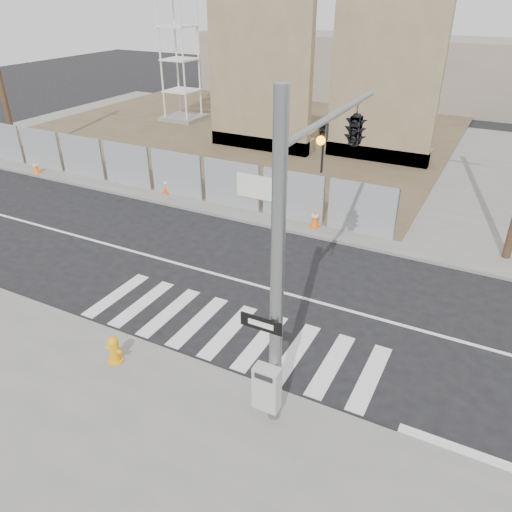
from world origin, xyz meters
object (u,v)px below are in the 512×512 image
at_px(signal_pole, 332,176).
at_px(traffic_cone_a, 36,167).
at_px(traffic_cone_d, 315,218).
at_px(traffic_cone_b, 94,166).
at_px(traffic_cone_c, 167,184).
at_px(fire_hydrant, 114,349).

bearing_deg(signal_pole, traffic_cone_a, 160.36).
height_order(signal_pole, traffic_cone_d, signal_pole).
distance_m(signal_pole, traffic_cone_a, 19.14).
distance_m(signal_pole, traffic_cone_b, 17.26).
relative_size(signal_pole, traffic_cone_c, 9.00).
bearing_deg(signal_pole, traffic_cone_d, 112.57).
bearing_deg(traffic_cone_b, traffic_cone_d, -3.60).
relative_size(traffic_cone_a, traffic_cone_d, 0.92).
relative_size(signal_pole, traffic_cone_a, 10.60).
height_order(signal_pole, traffic_cone_c, signal_pole).
xyz_separation_m(signal_pole, traffic_cone_c, (-10.14, 7.14, -4.28)).
xyz_separation_m(traffic_cone_a, traffic_cone_c, (7.42, 0.87, 0.06)).
relative_size(fire_hydrant, traffic_cone_a, 1.12).
bearing_deg(signal_pole, traffic_cone_c, 144.85).
relative_size(signal_pole, fire_hydrant, 9.48).
bearing_deg(traffic_cone_c, fire_hydrant, -59.97).
height_order(traffic_cone_a, traffic_cone_b, traffic_cone_b).
bearing_deg(signal_pole, traffic_cone_b, 153.18).
bearing_deg(traffic_cone_d, signal_pole, -67.43).
height_order(traffic_cone_b, traffic_cone_d, traffic_cone_b).
bearing_deg(fire_hydrant, traffic_cone_c, 115.13).
relative_size(traffic_cone_b, traffic_cone_d, 1.11).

